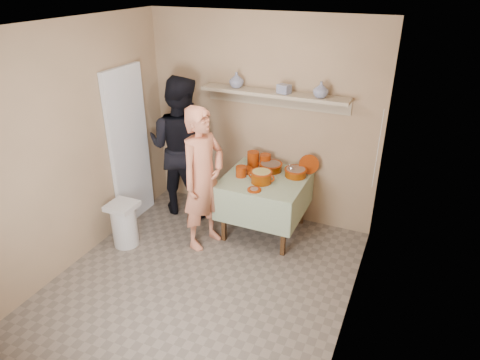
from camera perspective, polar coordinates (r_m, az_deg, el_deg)
The scene contains 22 objects.
ground at distance 4.68m, azimuth -5.54°, elevation -13.97°, with size 3.50×3.50×0.00m, color #74665B.
tile_panel at distance 5.57m, azimuth -14.53°, elevation 4.25°, with size 0.06×0.70×2.00m, color silver.
plate_stack_a at distance 5.40m, azimuth 1.75°, elevation 2.80°, with size 0.15×0.15×0.20m, color maroon.
plate_stack_b at distance 5.40m, azimuth 3.38°, elevation 2.59°, with size 0.14×0.14×0.17m, color maroon.
bowl_stack at distance 5.15m, azimuth 0.15°, elevation 1.14°, with size 0.13×0.13×0.13m, color maroon.
empty_bowl at distance 5.28m, azimuth 0.72°, elevation 1.33°, with size 0.18×0.18×0.05m, color maroon.
propped_lid at distance 5.27m, azimuth 9.17°, elevation 2.06°, with size 0.25×0.25×0.02m, color maroon.
vase_right at distance 4.95m, azimuth 10.73°, elevation 11.76°, with size 0.17×0.17×0.18m, color navy.
vase_left at distance 5.30m, azimuth -0.47°, elevation 13.20°, with size 0.18×0.18×0.19m, color navy.
ceramic_box at distance 5.07m, azimuth 5.88°, elevation 11.98°, with size 0.15×0.10×0.10m, color navy.
person_cook at distance 4.90m, azimuth -4.92°, elevation 0.11°, with size 0.63×0.41×1.72m, color #DC805F.
person_helper at distance 5.66m, azimuth -7.89°, elevation 4.45°, with size 0.90×0.70×1.86m, color black.
room_shell at distance 3.84m, azimuth -6.57°, elevation 4.68°, with size 3.04×3.54×2.62m.
serving_table at distance 5.20m, azimuth 3.35°, elevation -0.86°, with size 0.97×0.97×0.76m.
cazuela_meat_a at distance 5.31m, azimuth 4.09°, elevation 1.84°, with size 0.30×0.30×0.10m.
cazuela_meat_b at distance 5.20m, azimuth 7.44°, elevation 1.09°, with size 0.28×0.28×0.10m.
ladle at distance 5.16m, azimuth 6.87°, elevation 1.54°, with size 0.08×0.26×0.19m.
cazuela_rice at distance 5.00m, azimuth 2.87°, elevation 0.54°, with size 0.33×0.25×0.14m.
front_plate at distance 4.84m, azimuth 1.91°, elevation -1.29°, with size 0.16×0.16×0.03m.
wall_shelf at distance 5.18m, azimuth 4.61°, elevation 11.21°, with size 1.80×0.25×0.21m.
trash_bin at distance 5.31m, azimuth -15.16°, elevation -5.66°, with size 0.32×0.32×0.56m.
electrical_cord at distance 4.90m, azimuth 17.90°, elevation 3.87°, with size 0.01×0.05×0.90m.
Camera 1 is at (1.83, -3.07, 3.02)m, focal length 32.00 mm.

